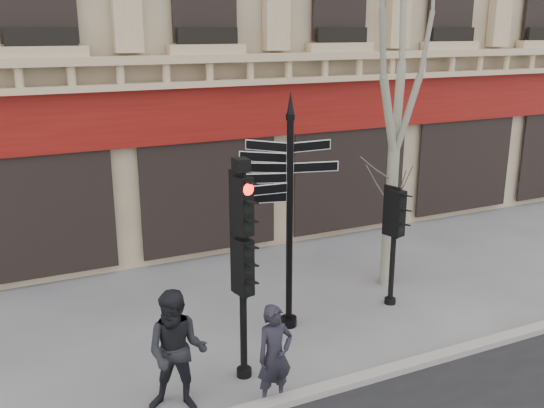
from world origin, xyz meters
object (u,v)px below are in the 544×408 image
at_px(traffic_signal_main, 242,244).
at_px(plane_tree, 400,40).
at_px(fingerpost, 290,174).
at_px(traffic_signal_secondary, 394,225).
at_px(pedestrian_b, 177,352).
at_px(pedestrian_a, 275,356).

bearing_deg(traffic_signal_main, plane_tree, 12.16).
relative_size(fingerpost, traffic_signal_main, 1.22).
distance_m(traffic_signal_secondary, pedestrian_b, 5.33).
relative_size(traffic_signal_main, pedestrian_a, 2.26).
bearing_deg(pedestrian_a, pedestrian_b, 155.87).
xyz_separation_m(plane_tree, pedestrian_a, (-4.22, -2.99, -4.48)).
bearing_deg(pedestrian_b, fingerpost, 59.13).
relative_size(fingerpost, pedestrian_b, 2.35).
bearing_deg(pedestrian_a, traffic_signal_secondary, 25.62).
bearing_deg(traffic_signal_main, pedestrian_b, -175.39).
xyz_separation_m(traffic_signal_main, traffic_signal_secondary, (3.80, 1.21, -0.60)).
height_order(traffic_signal_secondary, pedestrian_a, traffic_signal_secondary).
bearing_deg(traffic_signal_main, fingerpost, 27.04).
distance_m(pedestrian_a, pedestrian_b, 1.45).
height_order(traffic_signal_main, plane_tree, plane_tree).
bearing_deg(traffic_signal_secondary, fingerpost, 165.77).
bearing_deg(traffic_signal_main, traffic_signal_secondary, 4.15).
distance_m(traffic_signal_secondary, pedestrian_a, 4.33).
xyz_separation_m(traffic_signal_main, plane_tree, (4.35, 2.09, 2.98)).
bearing_deg(traffic_signal_secondary, traffic_signal_main, -175.70).
bearing_deg(fingerpost, pedestrian_b, -124.44).
height_order(plane_tree, pedestrian_a, plane_tree).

